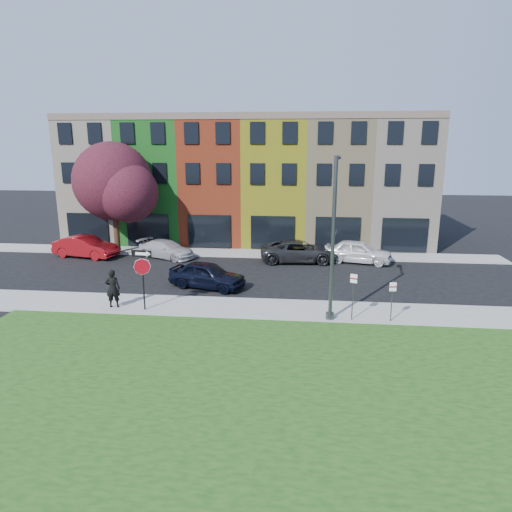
# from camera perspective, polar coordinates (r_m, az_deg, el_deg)

# --- Properties ---
(ground) EXTENTS (120.00, 120.00, 0.00)m
(ground) POSITION_cam_1_polar(r_m,az_deg,el_deg) (20.53, -1.05, -9.70)
(ground) COLOR black
(ground) RESTS_ON ground
(sidewalk_near) EXTENTS (40.00, 3.00, 0.12)m
(sidewalk_near) POSITION_cam_1_polar(r_m,az_deg,el_deg) (23.16, 4.81, -6.79)
(sidewalk_near) COLOR gray
(sidewalk_near) RESTS_ON ground
(sidewalk_far) EXTENTS (40.00, 2.40, 0.12)m
(sidewalk_far) POSITION_cam_1_polar(r_m,az_deg,el_deg) (35.06, -2.96, 0.38)
(sidewalk_far) COLOR gray
(sidewalk_far) RESTS_ON ground
(grass_park) EXTENTS (40.00, 16.00, 0.10)m
(grass_park) POSITION_cam_1_polar(r_m,az_deg,el_deg) (16.11, 27.08, -18.21)
(grass_park) COLOR #174313
(grass_park) RESTS_ON ground
(rowhouse_block) EXTENTS (30.00, 10.12, 10.00)m
(rowhouse_block) POSITION_cam_1_polar(r_m,az_deg,el_deg) (40.29, -0.97, 9.25)
(rowhouse_block) COLOR beige
(rowhouse_block) RESTS_ON ground
(stop_sign) EXTENTS (1.05, 0.16, 3.06)m
(stop_sign) POSITION_cam_1_polar(r_m,az_deg,el_deg) (23.05, -14.03, -1.42)
(stop_sign) COLOR black
(stop_sign) RESTS_ON sidewalk_near
(man) EXTENTS (0.85, 0.67, 1.98)m
(man) POSITION_cam_1_polar(r_m,az_deg,el_deg) (24.16, -17.46, -3.89)
(man) COLOR black
(man) RESTS_ON sidewalk_near
(sedan_near) EXTENTS (4.18, 5.46, 1.54)m
(sedan_near) POSITION_cam_1_polar(r_m,az_deg,el_deg) (26.77, -6.12, -2.37)
(sedan_near) COLOR black
(sedan_near) RESTS_ON ground
(parked_car_red) EXTENTS (3.70, 5.56, 1.60)m
(parked_car_red) POSITION_cam_1_polar(r_m,az_deg,el_deg) (36.09, -20.54, 1.11)
(parked_car_red) COLOR maroon
(parked_car_red) RESTS_ON ground
(parked_car_silver) EXTENTS (5.06, 5.81, 1.30)m
(parked_car_silver) POSITION_cam_1_polar(r_m,az_deg,el_deg) (34.28, -11.15, 0.84)
(parked_car_silver) COLOR #B5B5BA
(parked_car_silver) RESTS_ON ground
(parked_car_dark) EXTENTS (3.37, 5.89, 1.53)m
(parked_car_dark) POSITION_cam_1_polar(r_m,az_deg,el_deg) (32.64, 5.41, 0.60)
(parked_car_dark) COLOR black
(parked_car_dark) RESTS_ON ground
(parked_car_white) EXTENTS (3.98, 5.53, 1.60)m
(parked_car_white) POSITION_cam_1_polar(r_m,az_deg,el_deg) (33.08, 12.65, 0.56)
(parked_car_white) COLOR white
(parked_car_white) RESTS_ON ground
(street_lamp) EXTENTS (0.59, 2.57, 7.60)m
(street_lamp) POSITION_cam_1_polar(r_m,az_deg,el_deg) (21.28, 9.63, 2.12)
(street_lamp) COLOR #404244
(street_lamp) RESTS_ON sidewalk_near
(parking_sign_a) EXTENTS (0.31, 0.15, 2.36)m
(parking_sign_a) POSITION_cam_1_polar(r_m,az_deg,el_deg) (21.75, 12.05, -4.20)
(parking_sign_a) COLOR #404244
(parking_sign_a) RESTS_ON sidewalk_near
(parking_sign_b) EXTENTS (0.32, 0.09, 1.97)m
(parking_sign_b) POSITION_cam_1_polar(r_m,az_deg,el_deg) (22.08, 16.66, -4.80)
(parking_sign_b) COLOR #404244
(parking_sign_b) RESTS_ON sidewalk_near
(tree_purple) EXTENTS (6.96, 6.09, 8.29)m
(tree_purple) POSITION_cam_1_polar(r_m,az_deg,el_deg) (35.90, -17.24, 8.68)
(tree_purple) COLOR black
(tree_purple) RESTS_ON sidewalk_far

